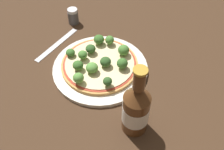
{
  "coord_description": "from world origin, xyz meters",
  "views": [
    {
      "loc": [
        0.49,
        -0.31,
        0.59
      ],
      "look_at": [
        0.1,
        -0.04,
        0.06
      ],
      "focal_mm": 42.0,
      "sensor_mm": 36.0,
      "label": 1
    }
  ],
  "objects_px": {
    "pepper_shaker": "(73,16)",
    "fork": "(57,44)",
    "beer_bottle": "(136,109)",
    "pizza": "(100,64)"
  },
  "relations": [
    {
      "from": "pepper_shaker",
      "to": "fork",
      "type": "bearing_deg",
      "value": -55.48
    },
    {
      "from": "beer_bottle",
      "to": "fork",
      "type": "xyz_separation_m",
      "value": [
        -0.4,
        -0.02,
        -0.08
      ]
    },
    {
      "from": "beer_bottle",
      "to": "pepper_shaker",
      "type": "xyz_separation_m",
      "value": [
        -0.47,
        0.09,
        -0.05
      ]
    },
    {
      "from": "fork",
      "to": "beer_bottle",
      "type": "bearing_deg",
      "value": -108.69
    },
    {
      "from": "beer_bottle",
      "to": "pepper_shaker",
      "type": "height_order",
      "value": "beer_bottle"
    },
    {
      "from": "pizza",
      "to": "fork",
      "type": "relative_size",
      "value": 1.25
    },
    {
      "from": "pizza",
      "to": "fork",
      "type": "distance_m",
      "value": 0.19
    },
    {
      "from": "pizza",
      "to": "pepper_shaker",
      "type": "distance_m",
      "value": 0.26
    },
    {
      "from": "beer_bottle",
      "to": "fork",
      "type": "height_order",
      "value": "beer_bottle"
    },
    {
      "from": "pizza",
      "to": "beer_bottle",
      "type": "height_order",
      "value": "beer_bottle"
    }
  ]
}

